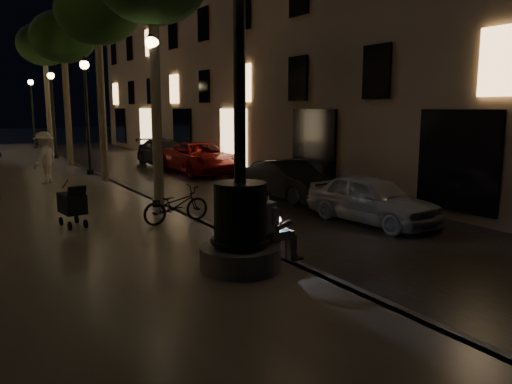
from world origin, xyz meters
TOP-DOWN VIEW (x-y plane):
  - ground at (0.00, 15.00)m, footprint 120.00×120.00m
  - cobble_lane at (3.00, 15.00)m, footprint 6.00×45.00m
  - curb_strip at (0.00, 15.00)m, footprint 0.25×45.00m
  - building_right at (10.00, 18.00)m, footprint 8.00×36.00m
  - fountain_lamppost at (-1.00, 2.00)m, footprint 1.40×1.40m
  - seated_man_laptop at (-0.39, 2.00)m, footprint 0.99×0.33m
  - tree_second at (-0.20, 14.00)m, footprint 3.00×3.00m
  - tree_third at (-0.30, 20.00)m, footprint 3.00×3.00m
  - tree_far at (-0.22, 26.00)m, footprint 3.00×3.00m
  - lamp_curb_a at (-0.30, 8.00)m, footprint 0.36×0.36m
  - lamp_curb_b at (-0.30, 16.00)m, footprint 0.36×0.36m
  - lamp_curb_c at (-0.30, 24.00)m, footprint 0.36×0.36m
  - lamp_curb_d at (-0.30, 32.00)m, footprint 0.36×0.36m
  - stroller at (-2.83, 6.67)m, footprint 0.55×1.09m
  - car_front at (4.00, 4.01)m, footprint 1.81×3.79m
  - car_second at (4.15, 7.94)m, footprint 1.38×3.81m
  - car_third at (4.48, 15.41)m, footprint 2.42×5.04m
  - car_rear at (4.19, 19.19)m, footprint 1.89×4.61m
  - pedestrian_white at (-2.27, 14.30)m, footprint 1.32×1.39m
  - bicycle at (-0.62, 5.83)m, footprint 1.71×0.68m

SIDE VIEW (x-z plane):
  - ground at x=0.00m, z-range 0.00..0.00m
  - cobble_lane at x=3.00m, z-range 0.00..0.02m
  - curb_strip at x=0.00m, z-range 0.00..0.20m
  - car_second at x=4.15m, z-range 0.00..1.25m
  - car_front at x=4.00m, z-range 0.00..1.25m
  - bicycle at x=-0.62m, z-range 0.20..1.08m
  - car_rear at x=4.19m, z-range 0.00..1.33m
  - car_third at x=4.48m, z-range 0.00..1.39m
  - stroller at x=-2.83m, z-range 0.20..1.30m
  - seated_man_laptop at x=-0.39m, z-range 0.24..1.60m
  - pedestrian_white at x=-2.27m, z-range 0.20..2.09m
  - fountain_lamppost at x=-1.00m, z-range -1.39..3.81m
  - lamp_curb_a at x=-0.30m, z-range 0.83..5.64m
  - lamp_curb_b at x=-0.30m, z-range 0.83..5.64m
  - lamp_curb_c at x=-0.30m, z-range 0.83..5.64m
  - lamp_curb_d at x=-0.30m, z-range 0.83..5.64m
  - tree_third at x=-0.30m, z-range 2.54..9.74m
  - tree_second at x=-0.20m, z-range 2.63..10.03m
  - tree_far at x=-0.22m, z-range 2.68..10.18m
  - building_right at x=10.00m, z-range 0.00..15.00m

